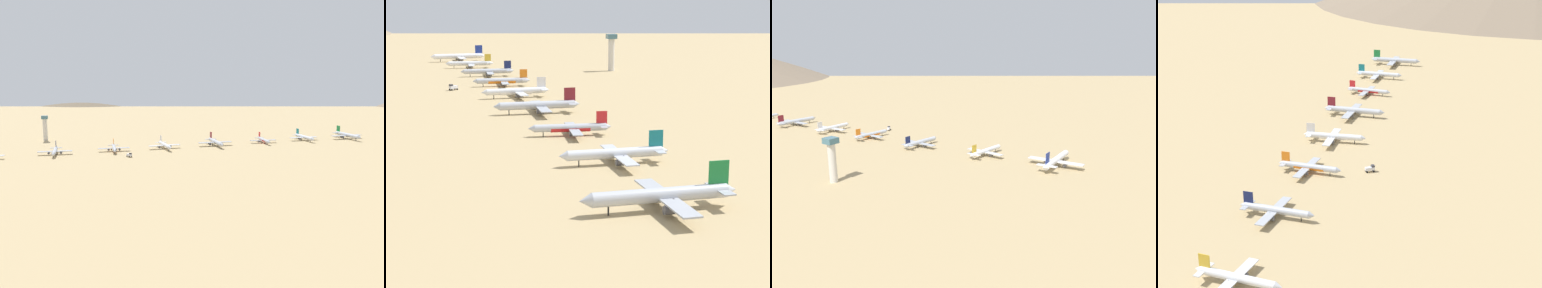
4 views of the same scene
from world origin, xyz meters
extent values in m
plane|color=tan|center=(0.00, 0.00, 0.00)|extent=(2605.06, 2605.06, 0.00)
cylinder|color=white|center=(11.28, -219.87, 4.78)|extent=(41.11, 5.98, 4.32)
cone|color=white|center=(33.57, -218.97, 4.78)|extent=(3.81, 4.38, 4.24)
cone|color=white|center=(-10.77, -220.77, 4.78)|extent=(3.34, 4.02, 3.89)
cube|color=navy|center=(-6.68, -220.60, 9.84)|extent=(6.27, 0.65, 7.97)
cube|color=silver|center=(-7.36, -220.63, 5.21)|extent=(4.19, 13.79, 0.41)
cube|color=silver|center=(9.58, -219.94, 4.02)|extent=(7.25, 38.89, 0.51)
cylinder|color=#4C4C54|center=(10.21, -213.08, 2.46)|extent=(4.88, 2.81, 2.62)
cylinder|color=#4C4C54|center=(10.76, -226.73, 2.46)|extent=(4.88, 2.81, 2.62)
cylinder|color=black|center=(26.84, -219.24, 2.17)|extent=(0.50, 0.50, 4.35)
cylinder|color=black|center=(8.32, -217.03, 2.17)|extent=(0.50, 0.50, 4.35)
cylinder|color=black|center=(8.56, -222.94, 2.17)|extent=(0.50, 0.50, 4.35)
cylinder|color=silver|center=(7.21, -165.67, 3.82)|extent=(32.96, 6.92, 3.46)
cone|color=silver|center=(24.95, -167.57, 3.82)|extent=(3.26, 3.68, 3.39)
cone|color=silver|center=(-10.36, -163.80, 3.82)|extent=(2.87, 3.37, 3.11)
cube|color=gold|center=(-7.10, -164.15, 7.88)|extent=(5.01, 0.85, 6.37)
cube|color=silver|center=(-7.64, -164.09, 4.17)|extent=(4.06, 11.17, 0.33)
cube|color=silver|center=(5.85, -165.53, 3.22)|extent=(7.81, 31.27, 0.41)
cylinder|color=#4C4C54|center=(7.15, -160.17, 1.97)|extent=(4.02, 2.49, 2.09)
cylinder|color=#4C4C54|center=(5.99, -171.04, 1.97)|extent=(4.02, 2.49, 2.09)
cylinder|color=black|center=(19.59, -167.00, 1.74)|extent=(0.40, 0.40, 3.48)
cylinder|color=black|center=(5.20, -163.08, 1.74)|extent=(0.40, 0.40, 3.48)
cylinder|color=black|center=(4.69, -167.79, 1.74)|extent=(0.40, 0.40, 3.48)
cylinder|color=#B2B7C1|center=(0.62, -107.24, 3.86)|extent=(33.21, 5.73, 3.49)
cone|color=#B2B7C1|center=(18.57, -108.46, 3.86)|extent=(3.16, 3.61, 3.42)
cone|color=#B2B7C1|center=(-17.15, -106.03, 3.86)|extent=(2.78, 3.31, 3.14)
cube|color=#141E51|center=(-13.86, -106.25, 7.94)|extent=(5.06, 0.66, 6.43)
cube|color=#A4A8B2|center=(-14.40, -106.21, 4.20)|extent=(3.68, 11.19, 0.33)
cube|color=#A4A8B2|center=(-0.76, -107.14, 3.25)|extent=(6.70, 31.45, 0.41)
cylinder|color=#4C4C54|center=(0.35, -101.70, 1.98)|extent=(3.99, 2.37, 2.11)
cylinder|color=#4C4C54|center=(-0.40, -112.69, 1.98)|extent=(3.99, 2.37, 2.11)
cylinder|color=black|center=(13.15, -108.09, 1.75)|extent=(0.40, 0.40, 3.51)
cylinder|color=black|center=(-1.51, -104.70, 1.75)|extent=(0.40, 0.40, 3.51)
cylinder|color=black|center=(-1.84, -109.46, 1.75)|extent=(0.40, 0.40, 3.51)
cylinder|color=#B2B7C1|center=(-1.41, -52.08, 3.74)|extent=(32.22, 5.70, 3.38)
cone|color=#B2B7C1|center=(16.00, -53.35, 3.74)|extent=(3.08, 3.51, 3.32)
cone|color=#B2B7C1|center=(-18.64, -50.82, 3.74)|extent=(2.71, 3.22, 3.05)
cube|color=orange|center=(-15.45, -51.06, 7.70)|extent=(4.91, 0.67, 6.23)
cube|color=#A4A8B2|center=(-15.98, -51.02, 4.08)|extent=(3.62, 10.87, 0.32)
cube|color=#A4A8B2|center=(-2.74, -51.98, 3.15)|extent=(6.64, 30.52, 0.40)
cylinder|color=#4C4C54|center=(-1.65, -46.71, 1.92)|extent=(3.88, 2.31, 2.05)
cylinder|color=#4C4C54|center=(-2.42, -57.36, 1.92)|extent=(3.88, 2.31, 2.05)
cylinder|color=black|center=(10.74, -52.96, 1.70)|extent=(0.39, 0.39, 3.40)
cylinder|color=black|center=(-3.46, -49.61, 1.70)|extent=(0.39, 0.39, 3.40)
cylinder|color=black|center=(-3.80, -54.23, 1.70)|extent=(0.39, 0.39, 3.40)
cylinder|color=orange|center=(-1.41, -52.08, 3.49)|extent=(17.83, 4.66, 3.39)
cylinder|color=silver|center=(-1.91, -1.02, 4.02)|extent=(34.59, 5.39, 3.64)
cone|color=silver|center=(16.82, -0.06, 4.02)|extent=(3.24, 3.72, 3.56)
cone|color=silver|center=(-20.45, -1.97, 4.02)|extent=(2.84, 3.41, 3.27)
cube|color=white|center=(-17.01, -1.79, 8.28)|extent=(5.27, 0.60, 6.70)
cube|color=silver|center=(-17.58, -1.82, 4.38)|extent=(3.64, 11.62, 0.34)
cube|color=silver|center=(-3.34, -1.09, 3.38)|extent=(6.44, 32.73, 0.43)
cylinder|color=#4C4C54|center=(-2.87, 4.68, 2.07)|extent=(4.13, 2.40, 2.20)
cylinder|color=#4C4C54|center=(-2.28, -6.79, 2.07)|extent=(4.13, 2.40, 2.20)
cylinder|color=black|center=(11.17, -0.35, 1.83)|extent=(0.42, 0.42, 3.66)
cylinder|color=black|center=(-4.42, 1.34, 1.83)|extent=(0.42, 0.42, 3.66)
cylinder|color=black|center=(-4.17, -3.62, 1.83)|extent=(0.42, 0.42, 3.66)
cylinder|color=white|center=(-1.91, -1.02, 3.75)|extent=(19.11, 4.61, 3.64)
cylinder|color=#B2B7C1|center=(-3.31, 54.15, 4.43)|extent=(38.09, 5.16, 4.01)
cone|color=#B2B7C1|center=(17.36, 53.53, 4.43)|extent=(3.49, 4.03, 3.93)
cone|color=#B2B7C1|center=(-23.77, 54.77, 4.43)|extent=(3.06, 3.70, 3.61)
cube|color=maroon|center=(-19.97, 54.66, 9.13)|extent=(5.81, 0.54, 7.39)
cube|color=#A4A8B2|center=(-20.61, 54.68, 4.83)|extent=(3.76, 12.76, 0.38)
cube|color=#A4A8B2|center=(-4.89, 54.20, 3.73)|extent=(6.36, 36.02, 0.47)
cylinder|color=#4C4C54|center=(-3.86, 60.50, 2.28)|extent=(4.50, 2.56, 2.43)
cylinder|color=#4C4C54|center=(-4.24, 47.85, 2.28)|extent=(4.50, 2.56, 2.43)
cylinder|color=black|center=(11.12, 53.72, 2.02)|extent=(0.46, 0.46, 4.03)
cylinder|color=black|center=(-5.86, 56.98, 2.02)|extent=(0.46, 0.46, 4.03)
cylinder|color=black|center=(-6.03, 51.49, 2.02)|extent=(0.46, 0.46, 4.03)
cylinder|color=#B2B7C1|center=(-6.18, 111.03, 3.61)|extent=(31.10, 6.65, 3.26)
cone|color=#B2B7C1|center=(10.55, 109.18, 3.61)|extent=(3.08, 3.48, 3.20)
cone|color=#B2B7C1|center=(-22.75, 112.86, 3.61)|extent=(2.71, 3.19, 2.94)
cube|color=red|center=(-19.67, 112.52, 7.43)|extent=(4.73, 0.82, 6.01)
cube|color=#A4A8B2|center=(-20.19, 112.58, 3.93)|extent=(3.87, 10.55, 0.31)
cube|color=#A4A8B2|center=(-7.46, 111.17, 3.04)|extent=(7.48, 29.50, 0.39)
cylinder|color=#4C4C54|center=(-6.21, 116.22, 1.86)|extent=(3.80, 2.36, 1.98)
cylinder|color=#4C4C54|center=(-7.35, 105.97, 1.86)|extent=(3.80, 2.36, 1.98)
cylinder|color=black|center=(5.50, 109.74, 1.64)|extent=(0.38, 0.38, 3.28)
cylinder|color=black|center=(-8.07, 113.49, 1.64)|extent=(0.38, 0.38, 3.28)
cylinder|color=black|center=(-8.56, 109.05, 1.64)|extent=(0.38, 0.38, 3.28)
cylinder|color=red|center=(-6.18, 111.03, 3.36)|extent=(17.27, 5.12, 3.27)
cylinder|color=silver|center=(-9.38, 163.61, 4.09)|extent=(35.11, 4.36, 3.70)
cone|color=silver|center=(9.70, 163.26, 4.09)|extent=(3.18, 3.68, 3.63)
cone|color=silver|center=(-28.27, 163.97, 4.09)|extent=(2.79, 3.38, 3.33)
cube|color=#14727F|center=(-24.76, 163.90, 8.42)|extent=(5.36, 0.44, 6.82)
cube|color=#B6BBC5|center=(-25.35, 163.91, 4.46)|extent=(3.33, 11.74, 0.35)
cube|color=#B6BBC5|center=(-10.84, 163.64, 3.44)|extent=(5.49, 33.19, 0.44)
cylinder|color=#4C4C54|center=(-9.95, 169.47, 2.10)|extent=(4.13, 2.32, 2.24)
cylinder|color=#4C4C54|center=(-10.17, 157.79, 2.10)|extent=(4.13, 2.32, 2.24)
cylinder|color=black|center=(3.93, 163.36, 1.86)|extent=(0.43, 0.43, 3.72)
cylinder|color=black|center=(-11.77, 166.19, 1.86)|extent=(0.43, 0.43, 3.72)
cylinder|color=black|center=(-11.86, 161.13, 1.86)|extent=(0.43, 0.43, 3.72)
cylinder|color=#B2B7C1|center=(-5.35, 218.32, 4.71)|extent=(40.38, 4.39, 4.26)
cone|color=#B2B7C1|center=(16.63, 218.38, 4.71)|extent=(3.60, 4.19, 4.18)
cone|color=#B2B7C1|center=(-27.10, 218.25, 4.71)|extent=(3.15, 3.84, 3.84)
cube|color=#197A38|center=(-23.06, 218.26, 9.70)|extent=(6.17, 0.41, 7.85)
cube|color=#A4A8B2|center=(-23.74, 218.26, 5.14)|extent=(3.63, 13.47, 0.40)
cube|color=#A4A8B2|center=(-7.03, 218.31, 3.96)|extent=(5.73, 38.14, 0.50)
cylinder|color=#4C4C54|center=(-6.15, 225.04, 2.42)|extent=(4.72, 2.59, 2.58)
cylinder|color=#4C4C54|center=(-6.11, 211.58, 2.42)|extent=(4.72, 2.59, 2.58)
cylinder|color=black|center=(9.99, 218.36, 2.14)|extent=(0.49, 0.49, 4.28)
cylinder|color=black|center=(-8.16, 221.22, 2.14)|extent=(0.49, 0.49, 4.28)
cylinder|color=black|center=(-8.14, 215.39, 2.14)|extent=(0.49, 0.49, 4.28)
cube|color=silver|center=(30.61, -42.07, 1.95)|extent=(5.63, 4.69, 1.70)
cube|color=#333338|center=(32.05, -41.17, 3.35)|extent=(2.62, 2.71, 1.10)
cylinder|color=black|center=(31.68, -40.05, 0.55)|extent=(1.12, 0.88, 1.10)
cylinder|color=black|center=(32.89, -42.00, 0.55)|extent=(1.12, 0.88, 1.10)
cylinder|color=black|center=(28.32, -42.13, 0.55)|extent=(1.12, 0.88, 1.10)
cylinder|color=black|center=(29.53, -44.08, 0.55)|extent=(1.12, 0.88, 1.10)
cylinder|color=beige|center=(-96.40, -118.65, 12.29)|extent=(4.80, 4.80, 24.58)
cube|color=#3F6B7A|center=(-96.40, -118.65, 26.38)|extent=(7.20, 7.20, 3.60)
camera|label=1|loc=(413.54, -97.78, 74.88)|focal=39.93mm
camera|label=2|loc=(64.98, 394.52, 61.20)|focal=65.21mm
camera|label=3|loc=(-249.05, -317.44, 84.74)|focal=38.20mm
camera|label=4|loc=(101.61, -353.80, 134.57)|focal=58.37mm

